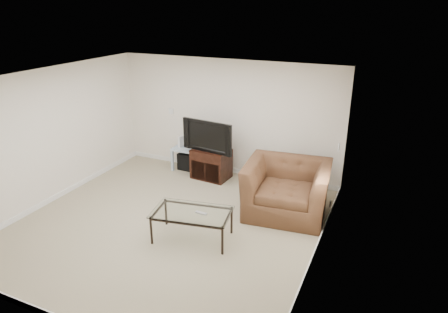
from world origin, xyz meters
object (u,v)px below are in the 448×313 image
at_px(recliner, 287,181).
at_px(coffee_table, 192,225).
at_px(subwoofer, 189,161).
at_px(tv_stand, 211,164).
at_px(television, 210,135).
at_px(side_table, 187,158).

relative_size(recliner, coffee_table, 1.18).
height_order(subwoofer, recliner, recliner).
distance_m(tv_stand, subwoofer, 0.75).
bearing_deg(subwoofer, recliner, -23.04).
xyz_separation_m(tv_stand, television, (-0.00, -0.03, 0.66)).
bearing_deg(tv_stand, side_table, 166.95).
xyz_separation_m(recliner, coffee_table, (-1.14, -1.43, -0.40)).
relative_size(tv_stand, recliner, 0.53).
xyz_separation_m(side_table, recliner, (2.62, -1.08, 0.37)).
height_order(tv_stand, subwoofer, tv_stand).
bearing_deg(subwoofer, television, -22.53).
bearing_deg(coffee_table, tv_stand, 108.55).
distance_m(television, side_table, 1.05).
bearing_deg(recliner, tv_stand, 149.74).
relative_size(side_table, recliner, 0.38).
height_order(tv_stand, coffee_table, tv_stand).
bearing_deg(television, recliner, -16.01).
relative_size(subwoofer, coffee_table, 0.32).
xyz_separation_m(side_table, subwoofer, (0.03, 0.02, -0.08)).
xyz_separation_m(subwoofer, coffee_table, (1.46, -2.54, 0.06)).
bearing_deg(tv_stand, television, -90.00).
height_order(tv_stand, television, television).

